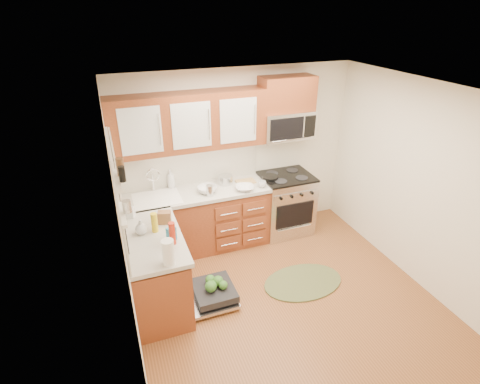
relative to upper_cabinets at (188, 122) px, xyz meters
name	(u,v)px	position (x,y,z in m)	size (l,w,h in m)	color
floor	(285,299)	(0.73, -1.57, -1.88)	(3.50, 3.50, 0.00)	brown
ceiling	(300,94)	(0.73, -1.57, 0.62)	(3.50, 3.50, 0.00)	white
wall_back	(237,155)	(0.73, 0.18, -0.62)	(3.50, 0.04, 2.50)	white
wall_front	(410,330)	(0.73, -3.33, -0.62)	(3.50, 0.04, 2.50)	white
wall_left	(124,243)	(-1.02, -1.57, -0.62)	(0.04, 3.50, 2.50)	white
wall_right	(420,186)	(2.48, -1.57, -0.62)	(0.04, 3.50, 2.50)	white
base_cabinet_back	(197,222)	(0.00, -0.12, -1.45)	(2.05, 0.60, 0.85)	#652E16
base_cabinet_left	(156,272)	(-0.72, -1.05, -1.45)	(0.60, 1.25, 0.85)	#652E16
countertop_back	(195,193)	(0.00, -0.14, -0.97)	(2.07, 0.64, 0.05)	beige
countertop_left	(153,238)	(-0.71, -1.05, -0.97)	(0.64, 1.27, 0.05)	beige
backsplash_back	(189,165)	(0.00, 0.16, -0.67)	(2.05, 0.02, 0.57)	beige
backsplash_left	(122,219)	(-1.01, -1.05, -0.67)	(0.02, 1.25, 0.57)	beige
upper_cabinets	(188,122)	(0.00, 0.00, 0.00)	(2.05, 0.35, 0.75)	#652E16
cabinet_over_mw	(287,93)	(1.41, 0.00, 0.26)	(0.76, 0.35, 0.47)	#652E16
range	(285,204)	(1.41, -0.15, -1.40)	(0.76, 0.64, 0.95)	silver
microwave	(286,125)	(1.41, -0.02, -0.18)	(0.76, 0.38, 0.40)	silver
sink	(158,207)	(-0.52, -0.16, -1.07)	(0.62, 0.50, 0.26)	white
dishwasher	(211,294)	(-0.13, -1.27, -1.77)	(0.70, 0.60, 0.20)	silver
window	(117,192)	(-1.01, -1.07, -0.32)	(0.03, 1.05, 1.05)	white
window_blind	(114,161)	(-0.98, -1.07, 0.00)	(0.02, 0.96, 0.40)	white
shelf_upper	(117,180)	(-0.99, -1.92, 0.17)	(0.04, 0.40, 0.03)	white
shelf_lower	(123,214)	(-0.99, -1.92, -0.12)	(0.04, 0.40, 0.03)	white
rug	(303,282)	(1.08, -1.38, -1.86)	(1.06, 0.69, 0.02)	#556338
skillet	(270,177)	(1.12, -0.16, -0.90)	(0.24, 0.24, 0.04)	black
stock_pot	(225,179)	(0.48, -0.03, -0.89)	(0.21, 0.21, 0.13)	silver
cutting_board	(246,181)	(0.77, -0.09, -0.94)	(0.27, 0.18, 0.02)	tan
canister	(210,191)	(0.16, -0.32, -0.87)	(0.10, 0.10, 0.15)	silver
paper_towel_roll	(168,252)	(-0.63, -1.59, -0.81)	(0.13, 0.13, 0.27)	white
mustard_bottle	(154,223)	(-0.67, -0.95, -0.83)	(0.07, 0.07, 0.23)	gold
red_bottle	(172,233)	(-0.52, -1.26, -0.82)	(0.07, 0.07, 0.26)	#B0230E
wooden_box	(164,217)	(-0.53, -0.80, -0.88)	(0.15, 0.11, 0.15)	brown
blue_carton	(171,234)	(-0.52, -1.19, -0.87)	(0.10, 0.06, 0.16)	teal
bowl_a	(245,188)	(0.66, -0.32, -0.92)	(0.25, 0.25, 0.06)	#999999
bowl_b	(207,190)	(0.16, -0.21, -0.91)	(0.27, 0.27, 0.09)	#999999
cup	(262,184)	(0.93, -0.32, -0.91)	(0.11, 0.11, 0.09)	#999999
soap_bottle_a	(171,179)	(-0.27, 0.10, -0.81)	(0.11, 0.11, 0.28)	#999999
soap_bottle_b	(130,209)	(-0.90, -0.52, -0.85)	(0.09, 0.10, 0.21)	#999999
soap_bottle_c	(141,227)	(-0.82, -0.94, -0.86)	(0.14, 0.14, 0.18)	#999999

